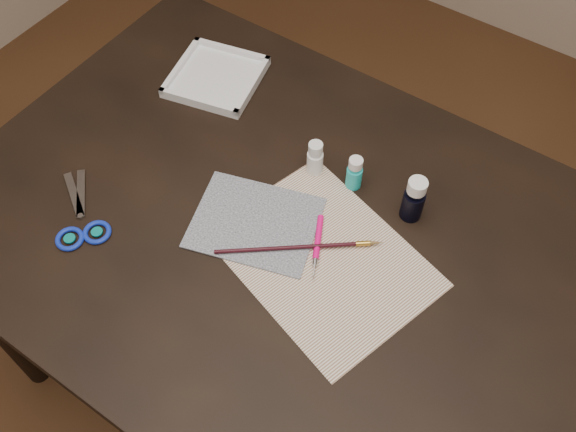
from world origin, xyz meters
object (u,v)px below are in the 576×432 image
Objects in this scene: paint_bottle_white at (315,158)px; paint_bottle_cyan at (355,173)px; palette_tray at (216,77)px; scissors at (75,209)px; paint_bottle_navy at (414,199)px; canvas at (255,222)px; paper at (323,258)px.

paint_bottle_white is 1.03× the size of paint_bottle_cyan.
paint_bottle_cyan is 0.41m from palette_tray.
palette_tray is (0.00, 0.44, 0.01)m from scissors.
paint_bottle_white is 0.08m from paint_bottle_cyan.
palette_tray is (-0.53, 0.08, -0.04)m from paint_bottle_navy.
canvas is 0.40m from palette_tray.
paper is at bearing -76.31° from paint_bottle_cyan.
paper is 3.75× the size of paint_bottle_navy.
paint_bottle_navy is at bearing 0.05° from paint_bottle_cyan.
paint_bottle_cyan is (0.08, 0.01, -0.00)m from paint_bottle_white.
paper is 0.19m from paint_bottle_cyan.
paint_bottle_navy is 0.64m from scissors.
paint_bottle_white reaches higher than scissors.
paint_bottle_cyan is at bearing 103.69° from paper.
canvas is 0.35m from scissors.
canvas reaches higher than paper.
palette_tray is at bearing 150.15° from paper.
paint_bottle_navy is 0.54× the size of palette_tray.
paint_bottle_white is at bearing 127.46° from paper.
canvas is 2.94× the size of paint_bottle_white.
paint_bottle_cyan is at bearing 60.15° from canvas.
paper is 0.20m from paint_bottle_navy.
scissors reaches higher than canvas.
canvas is (-0.15, -0.01, 0.00)m from paper.
paper is 4.80× the size of paint_bottle_white.
paint_bottle_cyan reaches higher than scissors.
paper is 1.63× the size of canvas.
palette_tray reaches higher than canvas.
scissors is at bearing -150.32° from canvas.
scissors reaches higher than paper.
canvas is at bearing -41.44° from palette_tray.
palette_tray is at bearing 138.56° from canvas.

